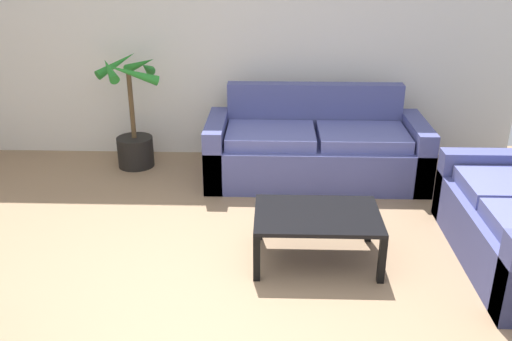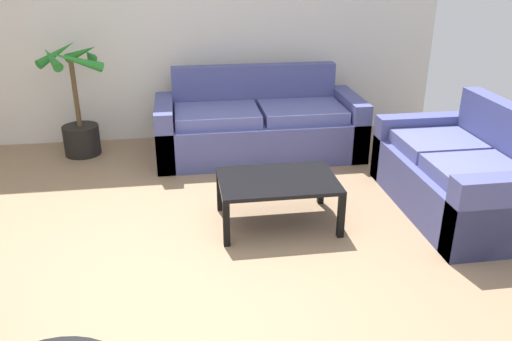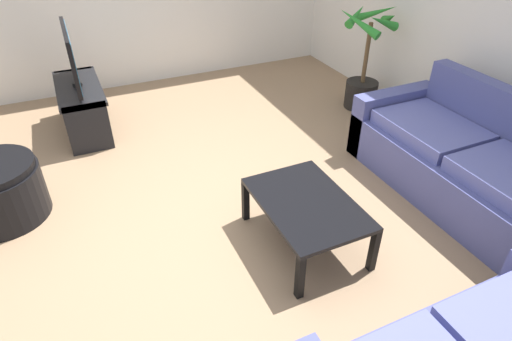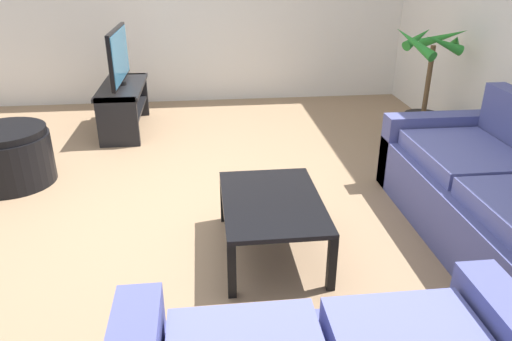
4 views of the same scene
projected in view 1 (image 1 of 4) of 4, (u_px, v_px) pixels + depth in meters
The scene contains 5 objects.
ground_plane at pixel (213, 316), 3.59m from camera, with size 6.60×6.60×0.00m, color #937556.
wall_back at pixel (239, 32), 5.83m from camera, with size 6.00×0.06×2.70m, color silver.
couch_main at pixel (315, 150), 5.56m from camera, with size 2.15×0.90×0.90m.
coffee_table at pixel (317, 219), 4.11m from camera, with size 0.93×0.64×0.39m.
potted_palm at pixel (133, 126), 5.80m from camera, with size 0.73×0.76×1.20m.
Camera 1 is at (0.37, -2.93, 2.27)m, focal length 38.86 mm.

